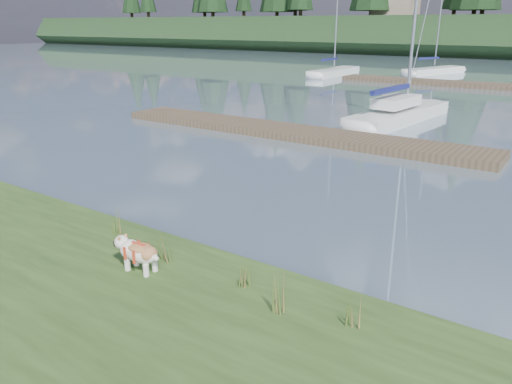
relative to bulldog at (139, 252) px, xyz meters
The scene contains 14 objects.
ground 32.90m from the bulldog, 90.48° to the left, with size 200.00×200.00×0.00m, color slate.
bulldog is the anchor object (origin of this frame).
sailboat_main 18.05m from the bulldog, 94.95° to the left, with size 2.53×8.60×12.23m.
dock_near 12.65m from the bulldog, 109.78° to the left, with size 16.00×2.00×0.30m, color #4C3D2C.
sailboat_bg_0 38.00m from the bulldog, 110.77° to the left, with size 1.62×8.04×11.64m.
sailboat_bg_1 41.91m from the bulldog, 98.88° to the left, with size 4.06×7.96×11.78m.
weed_0 0.47m from the bulldog, 78.51° to the left, with size 0.17×0.14×0.53m.
weed_1 1.84m from the bulldog, 20.39° to the left, with size 0.17×0.14×0.45m.
weed_2 2.60m from the bulldog, ahead, with size 0.17×0.14×0.65m.
weed_3 1.72m from the bulldog, 151.74° to the left, with size 0.17×0.14×0.63m.
weed_4 1.87m from the bulldog, 15.15° to the left, with size 0.17×0.14×0.45m.
weed_5 3.67m from the bulldog, ahead, with size 0.17×0.14×0.51m.
mud_lip 1.46m from the bulldog, 102.06° to the left, with size 60.00×0.50×0.14m, color #33281C.
house_0 76.51m from the bulldog, 106.99° to the left, with size 6.30×5.30×4.65m.
Camera 1 is at (6.13, -7.97, 4.28)m, focal length 35.00 mm.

